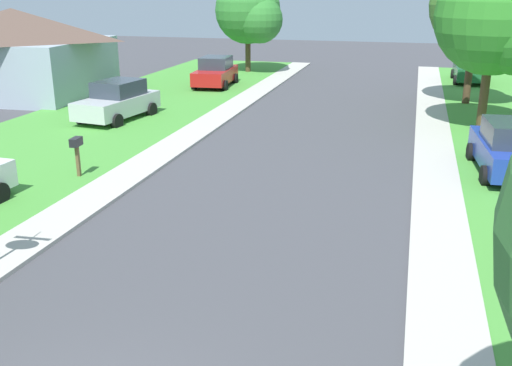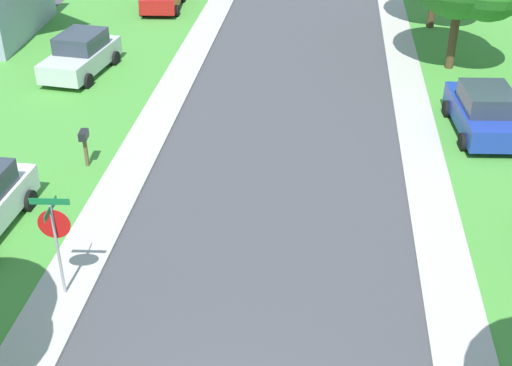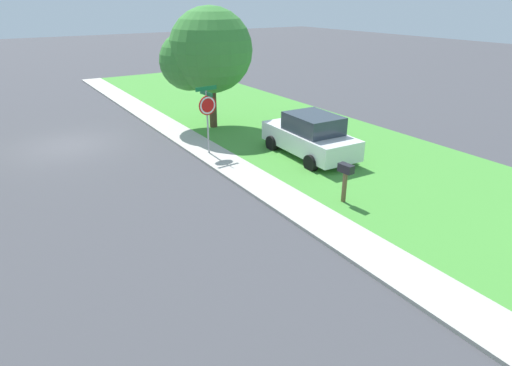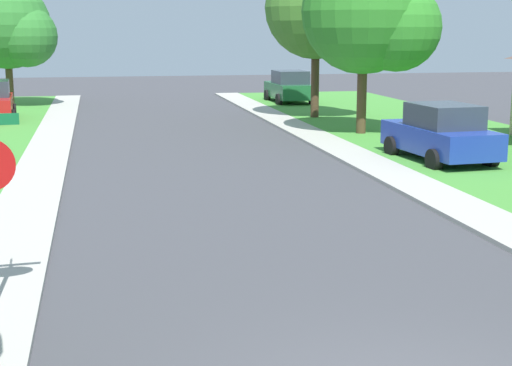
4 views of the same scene
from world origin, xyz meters
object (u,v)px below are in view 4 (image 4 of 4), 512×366
tree_corner_large (372,15)px  car_green_driveway_right (289,87)px  car_blue_kerbside_mid (441,133)px  tree_across_left (323,11)px  tree_across_right (11,28)px

tree_corner_large → car_green_driveway_right: bearing=89.1°
car_blue_kerbside_mid → car_green_driveway_right: (0.18, 19.12, 0.00)m
car_green_driveway_right → tree_corner_large: (-0.20, -13.02, 3.53)m
tree_across_left → tree_across_right: bearing=149.5°
car_green_driveway_right → tree_across_left: 8.38m
car_blue_kerbside_mid → tree_across_right: bearing=125.3°
tree_corner_large → tree_across_left: bearing=92.3°
car_blue_kerbside_mid → car_green_driveway_right: bearing=89.5°
tree_corner_large → tree_across_left: tree_across_left is taller
car_green_driveway_right → tree_across_left: size_ratio=0.61×
tree_across_left → tree_across_right: tree_across_left is taller
tree_across_left → tree_across_right: 15.99m
car_blue_kerbside_mid → car_green_driveway_right: same height
car_green_driveway_right → tree_across_right: (-14.18, 0.67, 3.11)m
car_blue_kerbside_mid → tree_corner_large: 7.05m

